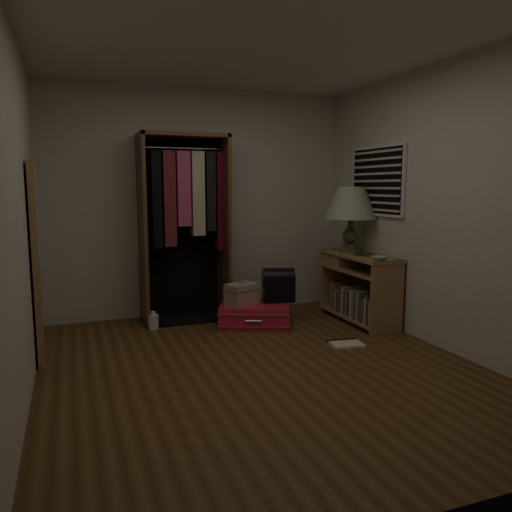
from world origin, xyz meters
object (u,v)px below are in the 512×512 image
(train_case, at_px, (242,294))
(pink_suitcase, at_px, (255,314))
(floor_mirror, at_px, (39,261))
(table_lamp, at_px, (351,204))
(black_bag, at_px, (278,284))
(open_wardrobe, at_px, (186,212))
(white_jug, at_px, (153,321))
(console_bookshelf, at_px, (358,285))

(train_case, bearing_deg, pink_suitcase, -40.66)
(floor_mirror, xyz_separation_m, table_lamp, (3.24, 0.22, 0.44))
(train_case, bearing_deg, black_bag, -23.90)
(black_bag, relative_size, table_lamp, 0.52)
(floor_mirror, bearing_deg, train_case, 8.45)
(open_wardrobe, height_order, table_lamp, open_wardrobe)
(white_jug, bearing_deg, open_wardrobe, 32.92)
(floor_mirror, bearing_deg, pink_suitcase, 6.80)
(train_case, bearing_deg, open_wardrobe, 112.48)
(table_lamp, bearing_deg, open_wardrobe, 162.56)
(floor_mirror, xyz_separation_m, white_jug, (1.05, 0.49, -0.77))
(pink_suitcase, bearing_deg, train_case, -174.40)
(console_bookshelf, height_order, train_case, console_bookshelf)
(pink_suitcase, bearing_deg, open_wardrobe, 163.22)
(console_bookshelf, xyz_separation_m, table_lamp, (0.00, 0.19, 0.89))
(open_wardrobe, distance_m, table_lamp, 1.85)
(train_case, xyz_separation_m, white_jug, (-0.92, 0.19, -0.27))
(console_bookshelf, xyz_separation_m, open_wardrobe, (-1.76, 0.74, 0.81))
(table_lamp, relative_size, white_jug, 3.94)
(white_jug, bearing_deg, table_lamp, -7.03)
(floor_mirror, bearing_deg, console_bookshelf, 0.47)
(train_case, bearing_deg, console_bookshelf, -34.88)
(black_bag, distance_m, white_jug, 1.40)
(train_case, distance_m, white_jug, 0.98)
(black_bag, height_order, table_lamp, table_lamp)
(white_jug, bearing_deg, pink_suitcase, -12.62)
(train_case, height_order, white_jug, train_case)
(console_bookshelf, xyz_separation_m, white_jug, (-2.19, 0.46, -0.32))
(black_bag, xyz_separation_m, white_jug, (-1.34, 0.20, -0.34))
(console_bookshelf, bearing_deg, white_jug, 168.17)
(console_bookshelf, relative_size, floor_mirror, 0.66)
(train_case, relative_size, white_jug, 2.11)
(train_case, xyz_separation_m, black_bag, (0.42, -0.01, 0.08))
(console_bookshelf, distance_m, train_case, 1.30)
(train_case, xyz_separation_m, table_lamp, (1.27, -0.08, 0.94))
(open_wardrobe, height_order, floor_mirror, open_wardrobe)
(pink_suitcase, height_order, train_case, train_case)
(floor_mirror, xyz_separation_m, train_case, (1.97, 0.29, -0.50))
(floor_mirror, height_order, white_jug, floor_mirror)
(console_bookshelf, relative_size, black_bag, 2.91)
(open_wardrobe, bearing_deg, white_jug, -147.08)
(console_bookshelf, height_order, table_lamp, table_lamp)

